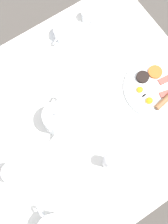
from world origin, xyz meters
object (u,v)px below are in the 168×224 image
water_glass_tall (15,174)px  teacup_with_saucer_left (64,34)px  teapot_far (58,118)px  creamer_jug (87,15)px  breakfast_plate (155,88)px  knife_by_plate (97,65)px  fork_by_plate (140,150)px  spoon_for_tea (111,195)px  salt_grinder (108,161)px

water_glass_tall → teacup_with_saucer_left: bearing=131.2°
teapot_far → creamer_jug: teapot_far is taller
breakfast_plate → creamer_jug: creamer_jug is taller
water_glass_tall → knife_by_plate: water_glass_tall is taller
creamer_jug → fork_by_plate: creamer_jug is taller
teacup_with_saucer_left → breakfast_plate: bearing=23.5°
breakfast_plate → spoon_for_tea: bearing=-57.8°
water_glass_tall → creamer_jug: (-0.44, 0.62, -0.04)m
teapot_far → knife_by_plate: teapot_far is taller
salt_grinder → fork_by_plate: bearing=77.3°
teapot_far → water_glass_tall: (0.10, -0.25, 0.01)m
breakfast_plate → teacup_with_saucer_left: 0.46m
water_glass_tall → spoon_for_tea: (0.26, 0.26, -0.06)m
teapot_far → spoon_for_tea: size_ratio=1.15×
breakfast_plate → spoon_for_tea: 0.48m
creamer_jug → salt_grinder: 0.66m
creamer_jug → spoon_for_tea: bearing=-27.2°
knife_by_plate → salt_grinder: bearing=-28.9°
teacup_with_saucer_left → water_glass_tall: (0.42, -0.48, 0.04)m
salt_grinder → fork_by_plate: size_ratio=0.62×
teacup_with_saucer_left → fork_by_plate: teacup_with_saucer_left is taller
breakfast_plate → knife_by_plate: (-0.23, -0.14, -0.01)m
breakfast_plate → creamer_jug: 0.45m
salt_grinder → knife_by_plate: size_ratio=0.55×
teacup_with_saucer_left → water_glass_tall: 0.64m
teacup_with_saucer_left → knife_by_plate: (0.20, 0.04, -0.02)m
teacup_with_saucer_left → salt_grinder: salt_grinder is taller
creamer_jug → salt_grinder: bearing=-27.0°
fork_by_plate → spoon_for_tea: 0.21m
creamer_jug → knife_by_plate: size_ratio=0.38×
water_glass_tall → spoon_for_tea: 0.37m
salt_grinder → knife_by_plate: salt_grinder is taller
spoon_for_tea → teacup_with_saucer_left: bearing=162.0°
water_glass_tall → spoon_for_tea: bearing=44.9°
knife_by_plate → teapot_far: bearing=-65.6°
teacup_with_saucer_left → salt_grinder: (0.57, -0.16, 0.03)m
fork_by_plate → spoon_for_tea: same height
creamer_jug → spoon_for_tea: (0.70, -0.36, -0.02)m
teapot_far → teacup_with_saucer_left: 0.40m
spoon_for_tea → knife_by_plate: bearing=151.2°
breakfast_plate → teapot_far: size_ratio=1.51×
fork_by_plate → spoon_for_tea: size_ratio=1.10×
knife_by_plate → breakfast_plate: bearing=31.7°
teapot_far → spoon_for_tea: (0.36, 0.01, -0.05)m
breakfast_plate → fork_by_plate: 0.27m
knife_by_plate → water_glass_tall: bearing=-67.0°
teapot_far → teacup_with_saucer_left: (-0.32, 0.23, -0.03)m
teapot_far → creamer_jug: (-0.34, 0.37, -0.03)m
teacup_with_saucer_left → fork_by_plate: (0.60, -0.02, -0.02)m
teapot_far → creamer_jug: bearing=167.5°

